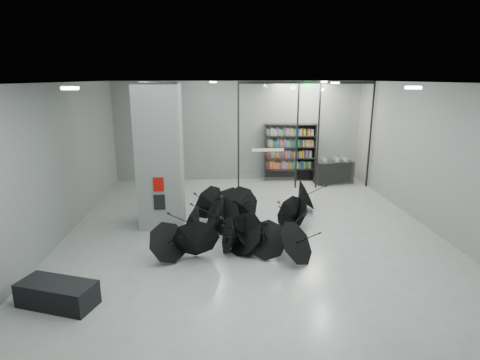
{
  "coord_description": "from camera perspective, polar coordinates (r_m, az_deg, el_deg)",
  "views": [
    {
      "loc": [
        -0.97,
        -8.77,
        4.11
      ],
      "look_at": [
        -0.3,
        1.5,
        1.4
      ],
      "focal_mm": 29.09,
      "sensor_mm": 36.0,
      "label": 1
    }
  ],
  "objects": [
    {
      "name": "room",
      "position": [
        8.91,
        2.57,
        6.57
      ],
      "size": [
        14.0,
        14.02,
        4.01
      ],
      "color": "gray",
      "rests_on": "ground"
    },
    {
      "name": "column",
      "position": [
        11.08,
        -11.62,
        3.47
      ],
      "size": [
        1.2,
        1.2,
        4.0
      ],
      "primitive_type": "cube",
      "color": "slate",
      "rests_on": "ground"
    },
    {
      "name": "fire_cabinet",
      "position": [
        10.63,
        -11.88,
        -0.62
      ],
      "size": [
        0.28,
        0.04,
        0.38
      ],
      "primitive_type": "cube",
      "color": "#A50A07",
      "rests_on": "column"
    },
    {
      "name": "info_panel",
      "position": [
        10.77,
        -11.74,
        -3.19
      ],
      "size": [
        0.3,
        0.03,
        0.42
      ],
      "primitive_type": "cube",
      "color": "black",
      "rests_on": "column"
    },
    {
      "name": "exit_sign",
      "position": [
        14.47,
        10.01,
        13.39
      ],
      "size": [
        0.3,
        0.06,
        0.15
      ],
      "primitive_type": "cube",
      "color": "#0CE533",
      "rests_on": "room"
    },
    {
      "name": "glass_partition",
      "position": [
        14.79,
        9.52,
        7.06
      ],
      "size": [
        5.06,
        0.08,
        4.0
      ],
      "color": "silver",
      "rests_on": "ground"
    },
    {
      "name": "bench",
      "position": [
        8.24,
        -25.21,
        -14.87
      ],
      "size": [
        1.56,
        1.06,
        0.46
      ],
      "primitive_type": "cube",
      "rotation": [
        0.0,
        0.0,
        -0.34
      ],
      "color": "black",
      "rests_on": "ground"
    },
    {
      "name": "bookshelf",
      "position": [
        16.09,
        7.31,
        4.06
      ],
      "size": [
        2.13,
        0.59,
        2.31
      ],
      "primitive_type": null,
      "rotation": [
        0.0,
        0.0,
        -0.08
      ],
      "color": "black",
      "rests_on": "ground"
    },
    {
      "name": "shop_counter",
      "position": [
        15.99,
        13.58,
        1.09
      ],
      "size": [
        1.58,
        0.89,
        0.89
      ],
      "primitive_type": "cube",
      "rotation": [
        0.0,
        0.0,
        0.21
      ],
      "color": "black",
      "rests_on": "ground"
    },
    {
      "name": "umbrella_cluster",
      "position": [
        10.43,
        0.16,
        -6.59
      ],
      "size": [
        5.17,
        4.76,
        1.33
      ],
      "color": "black",
      "rests_on": "ground"
    }
  ]
}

